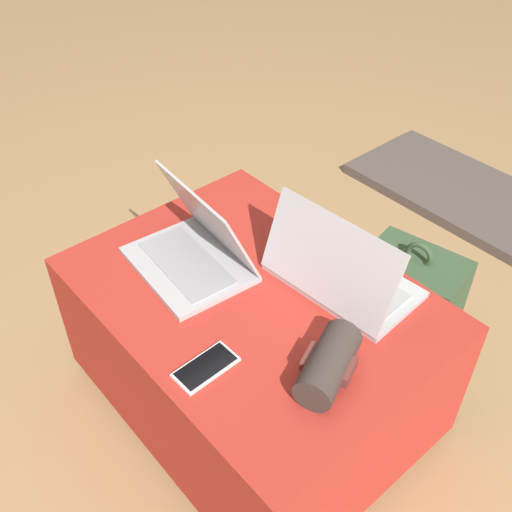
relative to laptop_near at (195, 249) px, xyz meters
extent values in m
plane|color=tan|center=(0.18, 0.04, -0.52)|extent=(14.00, 14.00, 0.00)
cube|color=maroon|center=(0.18, 0.04, -0.49)|extent=(0.89, 0.67, 0.05)
cube|color=#B22D23|center=(0.18, 0.04, -0.26)|extent=(0.93, 0.70, 0.42)
cube|color=#B7B7BC|center=(0.00, -0.02, -0.04)|extent=(0.35, 0.27, 0.02)
cube|color=#9E9EA3|center=(0.00, -0.03, -0.03)|extent=(0.30, 0.16, 0.00)
cube|color=#B7B7BC|center=(0.00, 0.05, 0.08)|extent=(0.33, 0.13, 0.23)
cube|color=white|center=(0.00, 0.04, 0.08)|extent=(0.30, 0.12, 0.20)
cube|color=silver|center=(0.31, 0.24, -0.04)|extent=(0.39, 0.25, 0.02)
cube|color=#B2B2B7|center=(0.31, 0.25, -0.03)|extent=(0.34, 0.14, 0.00)
cube|color=silver|center=(0.31, 0.17, 0.07)|extent=(0.38, 0.11, 0.21)
cube|color=green|center=(0.31, 0.17, 0.07)|extent=(0.34, 0.09, 0.19)
cube|color=white|center=(0.30, -0.20, -0.05)|extent=(0.08, 0.15, 0.01)
cube|color=black|center=(0.30, -0.20, -0.04)|extent=(0.07, 0.14, 0.00)
cube|color=#385133|center=(0.34, 0.54, -0.32)|extent=(0.32, 0.25, 0.39)
cube|color=#2F452B|center=(0.31, 0.66, -0.40)|extent=(0.24, 0.11, 0.18)
torus|color=#385133|center=(0.34, 0.54, -0.10)|extent=(0.09, 0.03, 0.08)
cylinder|color=#3D332D|center=(0.50, -0.01, -0.01)|extent=(0.16, 0.22, 0.09)
cube|color=brown|center=(0.50, -0.01, -0.01)|extent=(0.13, 0.11, 0.03)
cube|color=#564C47|center=(0.18, 1.45, -0.49)|extent=(1.40, 0.50, 0.04)
camera|label=1|loc=(1.02, -0.67, 1.01)|focal=42.00mm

